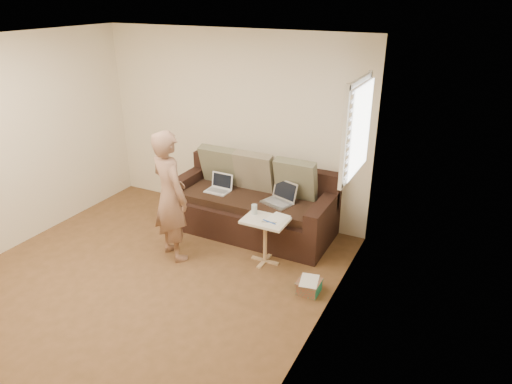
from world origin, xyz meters
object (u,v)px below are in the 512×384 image
person (170,196)px  striped_box (309,286)px  laptop_white (218,192)px  laptop_silver (277,204)px  drinking_glass (254,209)px  sofa (251,203)px  side_table (265,241)px

person → striped_box: person is taller
laptop_white → laptop_silver: bearing=2.3°
drinking_glass → laptop_silver: bearing=81.2°
sofa → laptop_white: (-0.47, -0.08, 0.10)m
laptop_white → side_table: (0.98, -0.55, -0.23)m
laptop_silver → sofa: bearing=-169.6°
sofa → laptop_white: sofa is taller
laptop_silver → laptop_white: size_ratio=1.19×
laptop_silver → person: person is taller
laptop_silver → laptop_white: (-0.88, -0.02, 0.00)m
laptop_silver → striped_box: size_ratio=1.56×
person → side_table: bearing=-136.1°
sofa → side_table: (0.51, -0.62, -0.14)m
laptop_white → person: person is taller
sofa → side_table: bearing=-50.8°
person → drinking_glass: bearing=-128.6°
sofa → striped_box: size_ratio=8.97×
drinking_glass → striped_box: bearing=-25.6°
striped_box → drinking_glass: bearing=154.4°
side_table → drinking_glass: size_ratio=4.80×
laptop_white → side_table: bearing=-28.0°
sofa → striped_box: 1.59m
laptop_silver → person: bearing=-117.0°
side_table → drinking_glass: (-0.18, 0.07, 0.35)m
side_table → person: bearing=-160.8°
person → drinking_glass: person is taller
striped_box → laptop_white: bearing=152.0°
person → sofa: bearing=-94.6°
laptop_silver → drinking_glass: drinking_glass is taller
drinking_glass → striped_box: size_ratio=0.49×
striped_box → sofa: bearing=141.2°
sofa → striped_box: bearing=-38.8°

